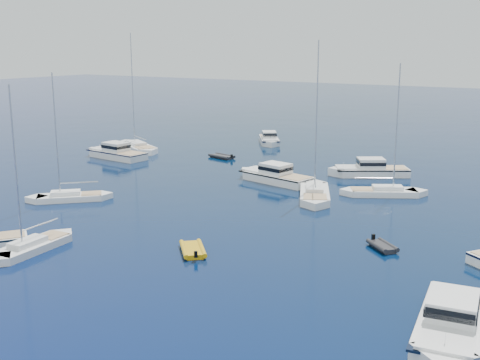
{
  "coord_description": "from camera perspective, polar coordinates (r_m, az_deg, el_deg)",
  "views": [
    {
      "loc": [
        31.07,
        -25.49,
        15.32
      ],
      "look_at": [
        0.96,
        23.73,
        2.2
      ],
      "focal_mm": 44.89,
      "sensor_mm": 36.0,
      "label": 1
    }
  ],
  "objects": [
    {
      "name": "tender_yellow",
      "position": [
        45.59,
        -4.51,
        -6.87
      ],
      "size": [
        4.06,
        4.17,
        0.95
      ],
      "primitive_type": null,
      "rotation": [
        0.0,
        0.0,
        0.74
      ],
      "color": "#CA960B",
      "rests_on": "ground"
    },
    {
      "name": "motor_cruiser_horizon",
      "position": [
        94.95,
        2.8,
        3.51
      ],
      "size": [
        7.36,
        9.12,
        2.39
      ],
      "primitive_type": null,
      "rotation": [
        0.0,
        0.0,
        3.73
      ],
      "color": "silver",
      "rests_on": "ground"
    },
    {
      "name": "motor_cruiser_distant",
      "position": [
        73.05,
        12.13,
        0.42
      ],
      "size": [
        10.32,
        8.03,
        2.68
      ],
      "primitive_type": null,
      "rotation": [
        0.0,
        0.0,
        2.13
      ],
      "color": "silver",
      "rests_on": "ground"
    },
    {
      "name": "sailboat_mid_r",
      "position": [
        61.81,
        7.09,
        -1.64
      ],
      "size": [
        7.36,
        11.27,
        16.32
      ],
      "primitive_type": null,
      "rotation": [
        0.0,
        0.0,
        0.44
      ],
      "color": "silver",
      "rests_on": "ground"
    },
    {
      "name": "sailboat_centre",
      "position": [
        63.9,
        13.48,
        -1.42
      ],
      "size": [
        9.52,
        6.77,
        13.98
      ],
      "primitive_type": null,
      "rotation": [
        0.0,
        0.0,
        5.22
      ],
      "color": "white",
      "rests_on": "ground"
    },
    {
      "name": "tender_grey_far",
      "position": [
        82.56,
        -1.75,
        2.11
      ],
      "size": [
        4.18,
        2.85,
        0.95
      ],
      "primitive_type": null,
      "rotation": [
        0.0,
        0.0,
        1.36
      ],
      "color": "black",
      "rests_on": "ground"
    },
    {
      "name": "sailboat_fore",
      "position": [
        48.47,
        -19.16,
        -6.35
      ],
      "size": [
        2.94,
        9.03,
        13.07
      ],
      "primitive_type": null,
      "rotation": [
        0.0,
        0.0,
        3.21
      ],
      "color": "silver",
      "rests_on": "ground"
    },
    {
      "name": "tender_grey_near",
      "position": [
        47.44,
        13.37,
        -6.39
      ],
      "size": [
        3.21,
        3.1,
        0.95
      ],
      "primitive_type": null,
      "rotation": [
        0.0,
        0.0,
        3.99
      ],
      "color": "black",
      "rests_on": "ground"
    },
    {
      "name": "motor_cruiser_centre",
      "position": [
        68.4,
        3.26,
        -0.15
      ],
      "size": [
        10.9,
        5.34,
        2.75
      ],
      "primitive_type": null,
      "rotation": [
        0.0,
        0.0,
        1.36
      ],
      "color": "white",
      "rests_on": "ground"
    },
    {
      "name": "sailboat_far_l",
      "position": [
        90.11,
        -9.7,
        2.84
      ],
      "size": [
        11.93,
        8.44,
        17.5
      ],
      "primitive_type": null,
      "rotation": [
        0.0,
        0.0,
        1.07
      ],
      "color": "white",
      "rests_on": "ground"
    },
    {
      "name": "motor_cruiser_right",
      "position": [
        35.1,
        19.33,
        -13.85
      ],
      "size": [
        4.7,
        11.33,
        2.89
      ],
      "primitive_type": null,
      "rotation": [
        0.0,
        0.0,
        3.27
      ],
      "color": "white",
      "rests_on": "ground"
    },
    {
      "name": "sailboat_mid_l",
      "position": [
        62.55,
        -15.87,
        -1.87
      ],
      "size": [
        8.06,
        7.88,
        13.15
      ],
      "primitive_type": null,
      "rotation": [
        0.0,
        0.0,
        2.34
      ],
      "color": "white",
      "rests_on": "ground"
    },
    {
      "name": "ground",
      "position": [
        43.01,
        -18.1,
        -8.73
      ],
      "size": [
        400.0,
        400.0,
        0.0
      ],
      "primitive_type": "plane",
      "color": "#071249",
      "rests_on": "ground"
    },
    {
      "name": "motor_cruiser_far_l",
      "position": [
        84.34,
        -11.76,
        2.08
      ],
      "size": [
        10.94,
        4.32,
        2.8
      ],
      "primitive_type": null,
      "rotation": [
        0.0,
        0.0,
        1.47
      ],
      "color": "silver",
      "rests_on": "ground"
    }
  ]
}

